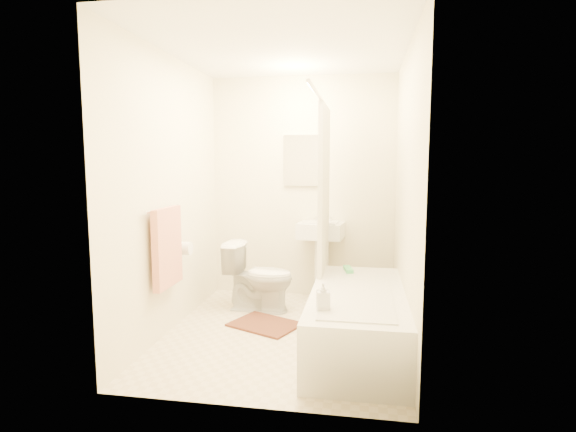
% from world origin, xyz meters
% --- Properties ---
extents(floor, '(2.40, 2.40, 0.00)m').
position_xyz_m(floor, '(0.00, 0.00, 0.00)').
color(floor, beige).
rests_on(floor, ground).
extents(ceiling, '(2.40, 2.40, 0.00)m').
position_xyz_m(ceiling, '(0.00, 0.00, 2.40)').
color(ceiling, white).
rests_on(ceiling, ground).
extents(wall_back, '(2.00, 0.02, 2.40)m').
position_xyz_m(wall_back, '(0.00, 1.20, 1.20)').
color(wall_back, beige).
rests_on(wall_back, ground).
extents(wall_left, '(0.02, 2.40, 2.40)m').
position_xyz_m(wall_left, '(-1.00, 0.00, 1.20)').
color(wall_left, beige).
rests_on(wall_left, ground).
extents(wall_right, '(0.02, 2.40, 2.40)m').
position_xyz_m(wall_right, '(1.00, 0.00, 1.20)').
color(wall_right, beige).
rests_on(wall_right, ground).
extents(mirror, '(0.40, 0.03, 0.55)m').
position_xyz_m(mirror, '(0.00, 1.18, 1.50)').
color(mirror, white).
rests_on(mirror, wall_back).
extents(curtain_rod, '(0.03, 1.70, 0.03)m').
position_xyz_m(curtain_rod, '(0.30, 0.10, 2.00)').
color(curtain_rod, silver).
rests_on(curtain_rod, wall_back).
extents(shower_curtain, '(0.04, 0.80, 1.55)m').
position_xyz_m(shower_curtain, '(0.30, 0.50, 1.22)').
color(shower_curtain, silver).
rests_on(shower_curtain, curtain_rod).
extents(towel_bar, '(0.02, 0.60, 0.02)m').
position_xyz_m(towel_bar, '(-0.96, -0.25, 1.10)').
color(towel_bar, silver).
rests_on(towel_bar, wall_left).
extents(towel, '(0.06, 0.45, 0.66)m').
position_xyz_m(towel, '(-0.93, -0.25, 0.78)').
color(towel, '#CC7266').
rests_on(towel, towel_bar).
extents(toilet_paper, '(0.11, 0.12, 0.12)m').
position_xyz_m(toilet_paper, '(-0.93, 0.12, 0.70)').
color(toilet_paper, white).
rests_on(toilet_paper, wall_left).
extents(toilet, '(0.71, 0.44, 0.67)m').
position_xyz_m(toilet, '(-0.35, 0.59, 0.34)').
color(toilet, white).
rests_on(toilet, floor).
extents(sink, '(0.51, 0.42, 0.92)m').
position_xyz_m(sink, '(0.23, 1.06, 0.46)').
color(sink, white).
rests_on(sink, floor).
extents(bathtub, '(0.73, 1.66, 0.47)m').
position_xyz_m(bathtub, '(0.64, -0.20, 0.23)').
color(bathtub, white).
rests_on(bathtub, floor).
extents(bath_mat, '(0.72, 0.64, 0.02)m').
position_xyz_m(bath_mat, '(-0.20, 0.17, 0.01)').
color(bath_mat, '#4C261D').
rests_on(bath_mat, floor).
extents(soap_bottle, '(0.10, 0.11, 0.19)m').
position_xyz_m(soap_bottle, '(0.41, -0.70, 0.57)').
color(soap_bottle, white).
rests_on(soap_bottle, bathtub).
extents(scrub_brush, '(0.11, 0.22, 0.04)m').
position_xyz_m(scrub_brush, '(0.54, 0.42, 0.49)').
color(scrub_brush, '#49BB62').
rests_on(scrub_brush, bathtub).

